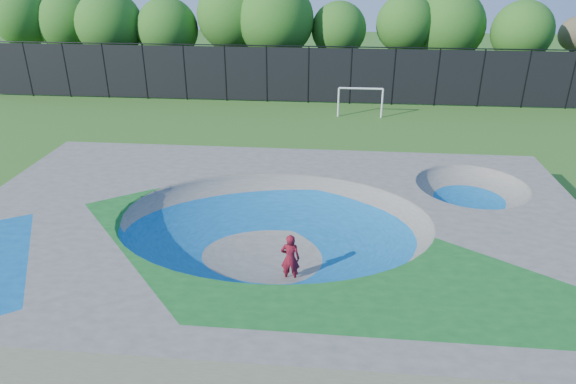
# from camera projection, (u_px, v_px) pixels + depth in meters

# --- Properties ---
(ground) EXTENTS (120.00, 120.00, 0.00)m
(ground) POSITION_uv_depth(u_px,v_px,m) (274.00, 254.00, 18.38)
(ground) COLOR #2B5B19
(ground) RESTS_ON ground
(skate_deck) EXTENTS (22.00, 14.00, 1.50)m
(skate_deck) POSITION_uv_depth(u_px,v_px,m) (274.00, 236.00, 18.07)
(skate_deck) COLOR gray
(skate_deck) RESTS_ON ground
(skater) EXTENTS (0.65, 0.44, 1.72)m
(skater) POSITION_uv_depth(u_px,v_px,m) (290.00, 258.00, 16.54)
(skater) COLOR red
(skater) RESTS_ON ground
(skateboard) EXTENTS (0.80, 0.31, 0.05)m
(skateboard) POSITION_uv_depth(u_px,v_px,m) (290.00, 280.00, 16.89)
(skateboard) COLOR black
(skateboard) RESTS_ON ground
(soccer_goal) EXTENTS (2.97, 0.12, 1.96)m
(soccer_goal) POSITION_uv_depth(u_px,v_px,m) (361.00, 97.00, 33.49)
(soccer_goal) COLOR silver
(soccer_goal) RESTS_ON ground
(fence) EXTENTS (48.09, 0.09, 4.04)m
(fence) POSITION_uv_depth(u_px,v_px,m) (308.00, 74.00, 36.48)
(fence) COLOR black
(fence) RESTS_ON ground
(treeline) EXTENTS (52.65, 7.81, 8.33)m
(treeline) POSITION_uv_depth(u_px,v_px,m) (289.00, 23.00, 39.84)
(treeline) COLOR #463723
(treeline) RESTS_ON ground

